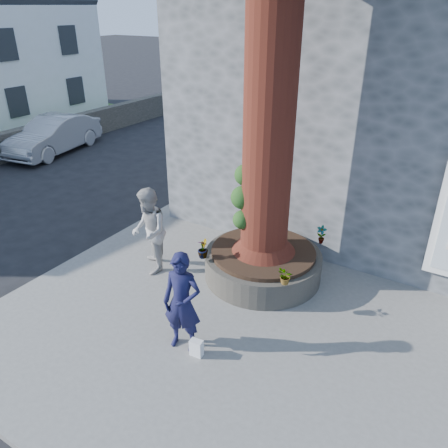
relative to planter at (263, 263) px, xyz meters
The scene contains 13 objects.
ground 2.19m from the planter, 111.80° to the right, with size 120.00×120.00×0.00m, color black.
pavement 1.27m from the planter, 55.01° to the right, with size 9.00×8.00×0.12m, color slate.
yellow_line 4.00m from the planter, 165.44° to the right, with size 0.10×30.00×0.01m, color yellow.
stone_shop 6.12m from the planter, 71.86° to the left, with size 10.30×8.30×6.30m.
planter is the anchor object (origin of this frame).
man 2.51m from the planter, 93.19° to the right, with size 0.61×0.40×1.67m, color #131436.
woman 2.34m from the planter, 154.42° to the right, with size 0.86×0.67×1.77m, color #ACA9A4.
shopping_bag 2.53m from the planter, 86.41° to the right, with size 0.20×0.12×0.28m, color white.
car_silver 11.19m from the planter, 161.43° to the left, with size 1.41×4.03×1.33m, color #9A9BA1.
plant_a 1.30m from the planter, 45.00° to the left, with size 0.20×0.14×0.38m, color gray.
plant_b 1.30m from the planter, 135.00° to the right, with size 0.21×0.20×0.38m, color gray.
plant_c 1.30m from the planter, 135.00° to the right, with size 0.20×0.20×0.36m, color gray.
plant_d 1.28m from the planter, 45.00° to the right, with size 0.26×0.23×0.29m, color gray.
Camera 1 is at (4.04, -4.69, 5.01)m, focal length 35.00 mm.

